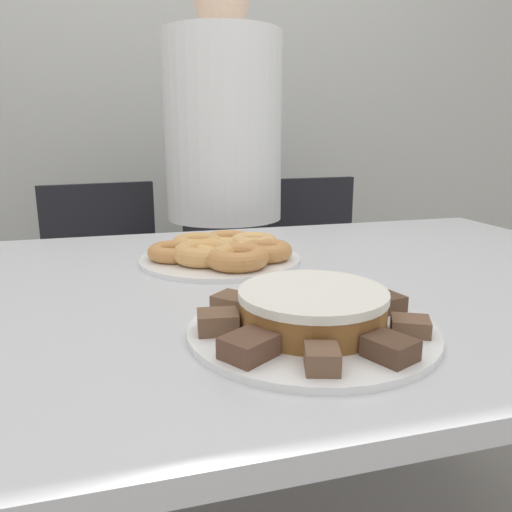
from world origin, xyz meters
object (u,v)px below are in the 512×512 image
(frosted_cake, at_px, (312,308))
(office_chair_right, at_px, (321,301))
(person_standing, at_px, (224,206))
(plate_donuts, at_px, (220,259))
(office_chair_left, at_px, (112,321))
(plate_cake, at_px, (312,329))

(frosted_cake, bearing_deg, office_chair_right, 66.16)
(person_standing, relative_size, plate_donuts, 4.49)
(person_standing, xyz_separation_m, office_chair_right, (0.38, 0.04, -0.39))
(office_chair_left, distance_m, office_chair_right, 0.78)
(office_chair_left, bearing_deg, person_standing, -14.81)
(office_chair_right, height_order, plate_cake, office_chair_right)
(office_chair_left, relative_size, plate_cake, 2.54)
(frosted_cake, bearing_deg, person_standing, 84.33)
(plate_cake, bearing_deg, office_chair_left, 104.72)
(office_chair_right, relative_size, plate_donuts, 2.55)
(person_standing, xyz_separation_m, plate_cake, (-0.11, -1.07, -0.02))
(person_standing, distance_m, frosted_cake, 1.08)
(office_chair_left, bearing_deg, plate_cake, -84.76)
(person_standing, relative_size, office_chair_left, 1.76)
(person_standing, distance_m, office_chair_left, 0.56)
(office_chair_right, xyz_separation_m, frosted_cake, (-0.49, -1.11, 0.40))
(office_chair_right, bearing_deg, person_standing, -178.01)
(plate_cake, bearing_deg, person_standing, 84.33)
(person_standing, bearing_deg, plate_donuts, -102.83)
(office_chair_right, distance_m, plate_cake, 1.27)
(plate_donuts, bearing_deg, office_chair_right, 52.24)
(office_chair_right, distance_m, plate_donuts, 0.95)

